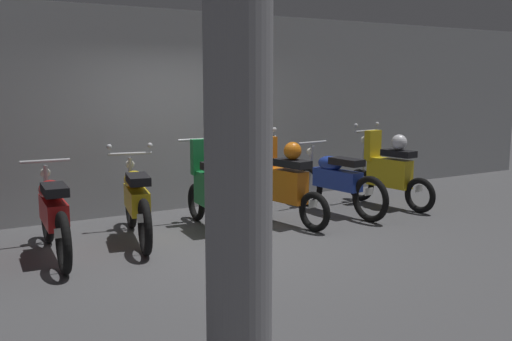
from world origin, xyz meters
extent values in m
plane|color=#4C4C4F|center=(0.00, 0.00, 0.00)|extent=(80.00, 80.00, 0.00)
cube|color=#9EA0A3|center=(0.00, 2.09, 1.50)|extent=(16.00, 0.30, 2.99)
torus|color=black|center=(-1.98, 0.98, 0.33)|extent=(0.13, 0.65, 0.65)
torus|color=black|center=(-2.06, -0.31, 0.33)|extent=(0.13, 0.65, 0.65)
cube|color=red|center=(-2.02, 0.33, 0.52)|extent=(0.27, 0.84, 0.28)
ellipsoid|color=red|center=(-2.01, 0.49, 0.73)|extent=(0.29, 0.45, 0.22)
cube|color=black|center=(-2.03, 0.15, 0.80)|extent=(0.27, 0.53, 0.10)
cylinder|color=#B7BABF|center=(-1.99, 0.88, 1.02)|extent=(0.56, 0.07, 0.04)
cylinder|color=#B7BABF|center=(-1.99, 0.93, 0.65)|extent=(0.07, 0.16, 0.65)
sphere|color=silver|center=(-1.99, 0.93, 0.87)|extent=(0.12, 0.12, 0.12)
cube|color=white|center=(-2.06, -0.29, 0.43)|extent=(0.16, 0.02, 0.10)
torus|color=black|center=(-0.89, 1.16, 0.33)|extent=(0.21, 0.66, 0.65)
torus|color=black|center=(-1.14, -0.11, 0.33)|extent=(0.21, 0.66, 0.65)
cube|color=gold|center=(-1.01, 0.52, 0.52)|extent=(0.37, 0.86, 0.28)
ellipsoid|color=gold|center=(-0.98, 0.68, 0.73)|extent=(0.34, 0.48, 0.22)
cube|color=black|center=(-1.05, 0.34, 0.80)|extent=(0.33, 0.56, 0.10)
cylinder|color=#B7BABF|center=(-0.91, 1.06, 1.02)|extent=(0.56, 0.14, 0.04)
sphere|color=#B7BABF|center=(-1.16, 1.11, 1.12)|extent=(0.07, 0.07, 0.07)
sphere|color=#B7BABF|center=(-0.65, 1.01, 1.12)|extent=(0.07, 0.07, 0.07)
cylinder|color=#B7BABF|center=(-0.90, 1.11, 0.65)|extent=(0.09, 0.17, 0.65)
sphere|color=silver|center=(-0.90, 1.11, 0.87)|extent=(0.12, 0.12, 0.12)
cube|color=white|center=(-1.13, -0.09, 0.43)|extent=(0.16, 0.04, 0.10)
torus|color=black|center=(0.04, 1.10, 0.27)|extent=(0.12, 0.53, 0.53)
torus|color=black|center=(-0.04, -0.04, 0.27)|extent=(0.12, 0.53, 0.53)
cube|color=#197238|center=(0.00, 0.53, 0.54)|extent=(0.27, 0.75, 0.44)
cube|color=#197238|center=(0.02, 0.87, 0.94)|extent=(0.29, 0.14, 0.48)
cube|color=black|center=(-0.01, 0.37, 0.85)|extent=(0.27, 0.53, 0.10)
cylinder|color=#B7BABF|center=(0.03, 1.01, 1.16)|extent=(0.56, 0.07, 0.04)
cylinder|color=#B7BABF|center=(0.03, 1.06, 0.69)|extent=(0.07, 0.15, 0.85)
sphere|color=silver|center=(0.03, 1.06, 1.01)|extent=(0.12, 0.12, 0.12)
cube|color=white|center=(-0.04, -0.02, 0.36)|extent=(0.16, 0.02, 0.10)
torus|color=black|center=(0.90, 0.91, 0.27)|extent=(0.19, 0.54, 0.53)
torus|color=black|center=(1.12, -0.22, 0.27)|extent=(0.19, 0.54, 0.53)
cube|color=orange|center=(1.01, 0.34, 0.54)|extent=(0.35, 0.76, 0.44)
cube|color=orange|center=(0.95, 0.68, 0.94)|extent=(0.30, 0.17, 0.48)
cube|color=black|center=(1.04, 0.19, 0.85)|extent=(0.33, 0.56, 0.10)
cylinder|color=#B7BABF|center=(0.92, 0.82, 1.16)|extent=(0.56, 0.14, 0.04)
sphere|color=#B7BABF|center=(0.67, 0.77, 1.26)|extent=(0.07, 0.07, 0.07)
sphere|color=#B7BABF|center=(1.18, 0.87, 1.26)|extent=(0.07, 0.07, 0.07)
cylinder|color=#B7BABF|center=(0.91, 0.86, 0.69)|extent=(0.08, 0.16, 0.85)
sphere|color=silver|center=(0.91, 0.86, 1.01)|extent=(0.12, 0.12, 0.12)
cube|color=white|center=(1.12, -0.20, 0.36)|extent=(0.16, 0.04, 0.10)
sphere|color=orange|center=(1.04, 0.19, 1.02)|extent=(0.24, 0.24, 0.24)
torus|color=black|center=(1.95, 1.11, 0.33)|extent=(0.17, 0.66, 0.65)
torus|color=black|center=(2.10, -0.18, 0.33)|extent=(0.17, 0.66, 0.65)
cube|color=#1E389E|center=(2.02, 0.47, 0.52)|extent=(0.32, 0.85, 0.28)
ellipsoid|color=#1E389E|center=(2.00, 0.62, 0.73)|extent=(0.31, 0.47, 0.22)
cube|color=black|center=(2.05, 0.28, 0.80)|extent=(0.30, 0.55, 0.10)
cylinder|color=#B7BABF|center=(1.96, 1.01, 1.02)|extent=(0.56, 0.10, 0.04)
cylinder|color=#B7BABF|center=(1.95, 1.06, 0.65)|extent=(0.07, 0.16, 0.65)
sphere|color=silver|center=(1.95, 1.06, 0.87)|extent=(0.12, 0.12, 0.12)
cube|color=white|center=(2.10, -0.15, 0.43)|extent=(0.16, 0.03, 0.10)
torus|color=black|center=(2.95, 1.02, 0.27)|extent=(0.17, 0.54, 0.53)
torus|color=black|center=(3.12, -0.12, 0.27)|extent=(0.17, 0.54, 0.53)
cube|color=gold|center=(3.03, 0.45, 0.54)|extent=(0.33, 0.76, 0.44)
cube|color=gold|center=(2.98, 0.79, 0.94)|extent=(0.30, 0.16, 0.48)
cube|color=black|center=(3.06, 0.29, 0.85)|extent=(0.32, 0.55, 0.10)
cylinder|color=#B7BABF|center=(2.96, 0.93, 1.16)|extent=(0.56, 0.12, 0.04)
sphere|color=#B7BABF|center=(2.70, 0.89, 1.26)|extent=(0.07, 0.07, 0.07)
sphere|color=#B7BABF|center=(3.22, 0.97, 1.26)|extent=(0.07, 0.07, 0.07)
cylinder|color=#B7BABF|center=(2.95, 0.97, 0.69)|extent=(0.08, 0.15, 0.85)
sphere|color=silver|center=(2.95, 0.97, 1.01)|extent=(0.12, 0.12, 0.12)
cube|color=white|center=(3.12, -0.10, 0.36)|extent=(0.16, 0.04, 0.10)
sphere|color=silver|center=(3.06, 0.29, 1.02)|extent=(0.24, 0.24, 0.24)
cylinder|color=gray|center=(-1.54, -3.09, 1.50)|extent=(0.42, 0.42, 2.99)
camera|label=1|loc=(-3.18, -6.13, 1.93)|focal=40.16mm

